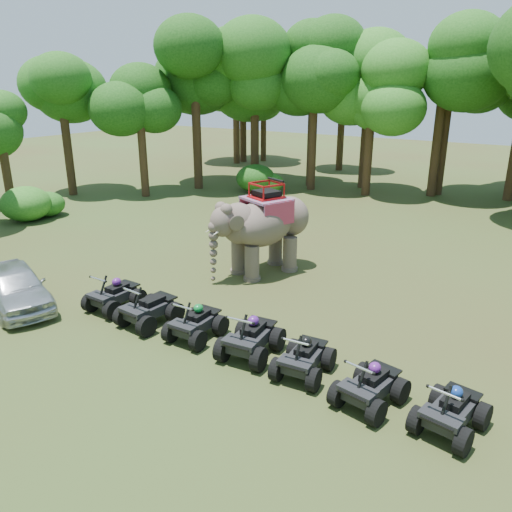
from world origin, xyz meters
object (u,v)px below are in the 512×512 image
object	(u,v)px
atv_3	(251,333)
atv_0	(114,291)
parked_car	(16,286)
atv_4	(304,353)
atv_6	(452,405)
atv_5	(371,380)
atv_2	(196,318)
atv_1	(149,304)
elephant	(264,227)

from	to	relation	value
atv_3	atv_0	bearing A→B (deg)	173.71
parked_car	atv_3	world-z (taller)	parked_car
parked_car	atv_4	distance (m)	10.04
parked_car	atv_0	bearing A→B (deg)	-40.22
atv_6	parked_car	bearing A→B (deg)	-164.75
atv_5	atv_6	size ratio (longest dim) A/B	1.01
parked_car	atv_2	xyz separation A→B (m)	(6.37, 1.59, -0.09)
parked_car	atv_3	xyz separation A→B (m)	(8.24, 1.67, -0.03)
parked_car	atv_1	world-z (taller)	parked_car
elephant	atv_6	distance (m)	10.35
atv_0	atv_4	world-z (taller)	atv_0
parked_car	atv_1	bearing A→B (deg)	-52.11
atv_0	atv_3	bearing A→B (deg)	0.81
atv_2	atv_1	bearing A→B (deg)	-178.86
atv_3	atv_4	bearing A→B (deg)	-8.56
elephant	parked_car	bearing A→B (deg)	-103.23
atv_3	atv_4	distance (m)	1.67
parked_car	atv_5	world-z (taller)	parked_car
elephant	parked_car	world-z (taller)	elephant
elephant	atv_4	xyz separation A→B (m)	(4.79, -5.66, -1.19)
atv_2	atv_6	xyz separation A→B (m)	(7.20, -0.18, -0.00)
atv_4	atv_6	world-z (taller)	atv_6
atv_4	atv_3	bearing A→B (deg)	172.29
atv_1	atv_6	xyz separation A→B (m)	(8.98, -0.08, -0.04)
atv_6	atv_0	bearing A→B (deg)	-171.92
elephant	atv_1	world-z (taller)	elephant
atv_5	atv_6	distance (m)	1.79
atv_1	atv_4	size ratio (longest dim) A/B	1.07
atv_1	atv_3	bearing A→B (deg)	6.67
atv_4	atv_5	world-z (taller)	atv_5
atv_1	atv_3	xyz separation A→B (m)	(3.66, 0.17, 0.01)
atv_5	atv_4	bearing A→B (deg)	-177.99
parked_car	atv_5	bearing A→B (deg)	-63.58
elephant	atv_1	distance (m)	5.91
atv_2	atv_6	world-z (taller)	atv_2
elephant	atv_1	xyz separation A→B (m)	(-0.53, -5.78, -1.14)
parked_car	atv_6	bearing A→B (deg)	-64.17
elephant	atv_5	world-z (taller)	elephant
elephant	atv_6	xyz separation A→B (m)	(8.45, -5.85, -1.19)
parked_car	atv_3	bearing A→B (deg)	-58.70
atv_0	atv_2	world-z (taller)	atv_0
atv_1	atv_2	bearing A→B (deg)	7.10
atv_2	atv_5	bearing A→B (deg)	-4.53
parked_car	atv_6	size ratio (longest dim) A/B	2.49
atv_2	atv_4	xyz separation A→B (m)	(3.54, 0.02, -0.00)
atv_0	atv_1	bearing A→B (deg)	-4.40
atv_3	atv_6	bearing A→B (deg)	-9.25
atv_0	atv_4	distance (m)	7.05
atv_5	parked_car	bearing A→B (deg)	-163.67
atv_6	atv_4	bearing A→B (deg)	-173.72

